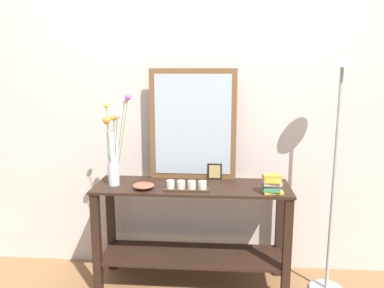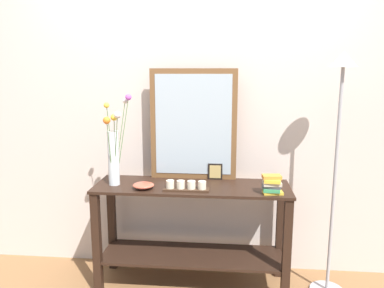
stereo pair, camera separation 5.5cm
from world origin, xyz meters
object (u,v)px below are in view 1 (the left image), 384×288
object	(u,v)px
decorative_bowl	(144,186)
candle_tray	(186,186)
floor_lamp	(337,135)
mirror_leaning	(193,125)
picture_frame_small	(215,171)
console_table	(192,223)
tall_vase_left	(114,150)
book_stack	(272,184)

from	to	relation	value
decorative_bowl	candle_tray	bearing A→B (deg)	-1.18
decorative_bowl	floor_lamp	world-z (taller)	floor_lamp
mirror_leaning	picture_frame_small	xyz separation A→B (m)	(0.17, -0.02, -0.35)
mirror_leaning	picture_frame_small	bearing A→B (deg)	-5.66
mirror_leaning	floor_lamp	xyz separation A→B (m)	(1.00, -0.21, -0.03)
decorative_bowl	floor_lamp	size ratio (longest dim) A/B	0.09
console_table	picture_frame_small	xyz separation A→B (m)	(0.16, 0.17, 0.35)
picture_frame_small	decorative_bowl	bearing A→B (deg)	-150.31
mirror_leaning	picture_frame_small	distance (m)	0.39
mirror_leaning	picture_frame_small	size ratio (longest dim) A/B	6.74
tall_vase_left	book_stack	xyz separation A→B (m)	(1.10, -0.10, -0.20)
decorative_bowl	book_stack	size ratio (longest dim) A/B	1.03
mirror_leaning	floor_lamp	distance (m)	1.02
candle_tray	decorative_bowl	bearing A→B (deg)	178.82
mirror_leaning	tall_vase_left	bearing A→B (deg)	-157.56
tall_vase_left	console_table	bearing A→B (deg)	4.15
picture_frame_small	decorative_bowl	xyz separation A→B (m)	(-0.49, -0.28, -0.04)
picture_frame_small	book_stack	distance (m)	0.50
book_stack	mirror_leaning	bearing A→B (deg)	149.92
picture_frame_small	decorative_bowl	world-z (taller)	picture_frame_small
tall_vase_left	decorative_bowl	size ratio (longest dim) A/B	4.33
decorative_bowl	book_stack	xyz separation A→B (m)	(0.88, -0.03, 0.04)
decorative_bowl	console_table	bearing A→B (deg)	18.55
console_table	book_stack	world-z (taller)	book_stack
tall_vase_left	floor_lamp	world-z (taller)	floor_lamp
console_table	floor_lamp	size ratio (longest dim) A/B	0.82
mirror_leaning	decorative_bowl	bearing A→B (deg)	-137.47
mirror_leaning	tall_vase_left	distance (m)	0.61
decorative_bowl	book_stack	bearing A→B (deg)	-1.73
mirror_leaning	tall_vase_left	world-z (taller)	mirror_leaning
picture_frame_small	floor_lamp	world-z (taller)	floor_lamp
decorative_bowl	floor_lamp	xyz separation A→B (m)	(1.32, 0.09, 0.36)
console_table	candle_tray	xyz separation A→B (m)	(-0.03, -0.12, 0.32)
book_stack	tall_vase_left	bearing A→B (deg)	174.96
floor_lamp	mirror_leaning	bearing A→B (deg)	168.36
candle_tray	book_stack	world-z (taller)	book_stack
picture_frame_small	book_stack	world-z (taller)	book_stack
candle_tray	tall_vase_left	bearing A→B (deg)	171.65
console_table	candle_tray	bearing A→B (deg)	-104.32
book_stack	candle_tray	bearing A→B (deg)	177.99
picture_frame_small	tall_vase_left	bearing A→B (deg)	-163.68
picture_frame_small	mirror_leaning	bearing A→B (deg)	174.34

